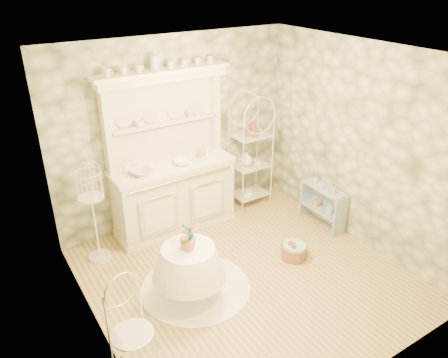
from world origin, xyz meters
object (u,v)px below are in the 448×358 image
bakers_rack (251,148)px  round_table (189,272)px  side_shelf (323,206)px  floor_basket (294,251)px  cafe_chair (133,338)px  birdcage_stand (93,208)px  kitchen_dresser (172,155)px

bakers_rack → round_table: size_ratio=2.38×
side_shelf → bakers_rack: bearing=108.0°
round_table → floor_basket: size_ratio=2.70×
cafe_chair → floor_basket: size_ratio=2.76×
side_shelf → birdcage_stand: size_ratio=0.47×
bakers_rack → cafe_chair: bearing=-143.6°
cafe_chair → birdcage_stand: birdcage_stand is taller
bakers_rack → floor_basket: 1.81m
birdcage_stand → side_shelf: bearing=-17.5°
side_shelf → floor_basket: (-0.89, -0.42, -0.21)m
kitchen_dresser → floor_basket: 2.10m
cafe_chair → floor_basket: cafe_chair is taller
round_table → floor_basket: (1.54, -0.03, -0.30)m
kitchen_dresser → birdcage_stand: (-1.20, -0.16, -0.39)m
round_table → cafe_chair: bearing=-147.4°
floor_basket → bakers_rack: bearing=76.3°
bakers_rack → side_shelf: size_ratio=2.65×
side_shelf → floor_basket: size_ratio=2.42×
side_shelf → cafe_chair: cafe_chair is taller
side_shelf → floor_basket: side_shelf is taller
round_table → floor_basket: 1.57m
cafe_chair → round_table: bearing=19.6°
bakers_rack → cafe_chair: 3.56m
kitchen_dresser → cafe_chair: size_ratio=2.84×
bakers_rack → side_shelf: bearing=-66.2°
kitchen_dresser → round_table: (-0.57, -1.51, -0.75)m
kitchen_dresser → birdcage_stand: kitchen_dresser is taller
kitchen_dresser → cafe_chair: bearing=-125.4°
kitchen_dresser → side_shelf: 2.33m
round_table → cafe_chair: size_ratio=0.98×
side_shelf → floor_basket: 1.00m
kitchen_dresser → side_shelf: size_ratio=3.23×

